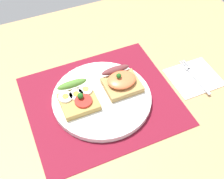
{
  "coord_description": "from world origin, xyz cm",
  "views": [
    {
      "loc": [
        -17.45,
        -47.01,
        63.11
      ],
      "look_at": [
        3.0,
        0.0,
        3.33
      ],
      "focal_mm": 47.5,
      "sensor_mm": 36.0,
      "label": 1
    }
  ],
  "objects": [
    {
      "name": "fork",
      "position": [
        27.76,
        -2.61,
        0.76
      ],
      "size": [
        1.62,
        14.44,
        0.32
      ],
      "color": "#B7B7BC",
      "rests_on": "napkin"
    },
    {
      "name": "napkin",
      "position": [
        27.75,
        -2.76,
        0.3
      ],
      "size": [
        13.83,
        12.35,
        0.6
      ],
      "primitive_type": "cube",
      "color": "white",
      "rests_on": "ground_plane"
    },
    {
      "name": "placemat",
      "position": [
        0.0,
        0.0,
        0.15
      ],
      "size": [
        39.66,
        34.66,
        0.3
      ],
      "primitive_type": "cube",
      "color": "maroon",
      "rests_on": "ground_plane"
    },
    {
      "name": "sandwich_egg_tomato",
      "position": [
        -6.31,
        1.27,
        3.2
      ],
      "size": [
        9.38,
        9.93,
        3.92
      ],
      "color": "#AF8E48",
      "rests_on": "plate"
    },
    {
      "name": "ground_plane",
      "position": [
        0.0,
        0.0,
        -1.6
      ],
      "size": [
        120.0,
        90.0,
        3.2
      ],
      "primitive_type": "cube",
      "color": "tan"
    },
    {
      "name": "plate",
      "position": [
        0.0,
        0.0,
        1.06
      ],
      "size": [
        26.62,
        26.62,
        1.53
      ],
      "primitive_type": "cylinder",
      "color": "white",
      "rests_on": "placemat"
    },
    {
      "name": "sandwich_salmon",
      "position": [
        6.38,
        1.56,
        3.58
      ],
      "size": [
        9.67,
        9.67,
        4.99
      ],
      "color": "#AA874D",
      "rests_on": "plate"
    }
  ]
}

